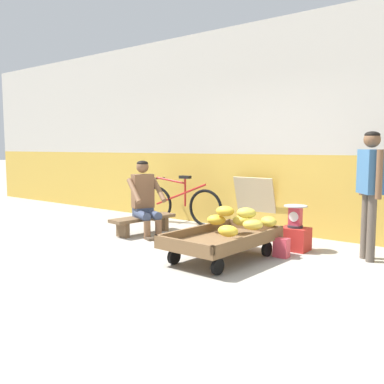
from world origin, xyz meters
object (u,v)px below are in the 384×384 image
(plastic_crate, at_px, (295,239))
(bicycle_near_left, at_px, (180,204))
(banana_cart, at_px, (222,240))
(low_bench, at_px, (143,221))
(shopping_bag, at_px, (281,248))
(vendor_seated, at_px, (145,198))
(customer_adult, at_px, (370,181))
(weighing_scale, at_px, (295,216))
(sign_board, at_px, (256,204))

(plastic_crate, bearing_deg, bicycle_near_left, 167.00)
(banana_cart, relative_size, low_bench, 1.31)
(low_bench, height_order, bicycle_near_left, bicycle_near_left)
(bicycle_near_left, height_order, shopping_bag, bicycle_near_left)
(vendor_seated, relative_size, bicycle_near_left, 0.69)
(banana_cart, distance_m, vendor_seated, 1.88)
(vendor_seated, xyz_separation_m, customer_adult, (3.14, 0.56, 0.38))
(weighing_scale, bearing_deg, low_bench, -169.09)
(sign_board, relative_size, customer_adult, 0.57)
(bicycle_near_left, xyz_separation_m, shopping_bag, (2.43, -1.00, -0.23))
(sign_board, height_order, customer_adult, customer_adult)
(shopping_bag, bearing_deg, weighing_scale, 93.49)
(vendor_seated, relative_size, customer_adult, 0.75)
(bicycle_near_left, distance_m, customer_adult, 3.39)
(low_bench, height_order, vendor_seated, vendor_seated)
(banana_cart, xyz_separation_m, bicycle_near_left, (-1.93, 1.55, 0.11))
(plastic_crate, bearing_deg, shopping_bag, -86.52)
(low_bench, xyz_separation_m, plastic_crate, (2.33, 0.45, -0.05))
(plastic_crate, relative_size, shopping_bag, 1.50)
(sign_board, distance_m, customer_adult, 2.19)
(banana_cart, bearing_deg, customer_adult, 38.12)
(bicycle_near_left, distance_m, sign_board, 1.37)
(weighing_scale, bearing_deg, plastic_crate, 90.00)
(vendor_seated, height_order, customer_adult, customer_adult)
(vendor_seated, bearing_deg, plastic_crate, 12.21)
(customer_adult, height_order, shopping_bag, customer_adult)
(vendor_seated, relative_size, weighing_scale, 3.80)
(plastic_crate, bearing_deg, banana_cart, -115.39)
(low_bench, xyz_separation_m, shopping_bag, (2.36, 0.01, -0.08))
(sign_board, bearing_deg, weighing_scale, -38.88)
(vendor_seated, xyz_separation_m, shopping_bag, (2.28, 0.05, -0.45))
(vendor_seated, xyz_separation_m, plastic_crate, (2.25, 0.49, -0.42))
(customer_adult, bearing_deg, vendor_seated, -169.88)
(sign_board, relative_size, shopping_bag, 3.63)
(vendor_seated, bearing_deg, sign_board, 49.26)
(banana_cart, height_order, vendor_seated, vendor_seated)
(low_bench, height_order, shopping_bag, low_bench)
(shopping_bag, bearing_deg, banana_cart, -131.92)
(sign_board, bearing_deg, plastic_crate, -38.84)
(banana_cart, height_order, bicycle_near_left, bicycle_near_left)
(shopping_bag, bearing_deg, vendor_seated, -178.86)
(weighing_scale, bearing_deg, shopping_bag, -86.51)
(customer_adult, xyz_separation_m, shopping_bag, (-0.87, -0.52, -0.83))
(plastic_crate, distance_m, bicycle_near_left, 2.48)
(bicycle_near_left, bearing_deg, banana_cart, -38.80)
(bicycle_near_left, distance_m, shopping_bag, 2.64)
(shopping_bag, bearing_deg, plastic_crate, 93.48)
(shopping_bag, bearing_deg, sign_board, 130.18)
(customer_adult, bearing_deg, shopping_bag, -149.27)
(banana_cart, xyz_separation_m, weighing_scale, (0.47, 1.00, 0.21))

